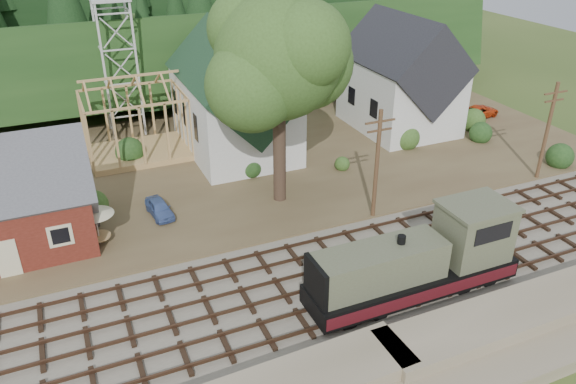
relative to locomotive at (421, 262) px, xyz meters
name	(u,v)px	position (x,y,z in m)	size (l,w,h in m)	color
ground	(315,285)	(-4.99, 3.00, -2.15)	(140.00, 140.00, 0.00)	#384C1E
railroad_bed	(315,284)	(-4.99, 3.00, -2.07)	(64.00, 11.00, 0.16)	#726B5B
village_flat	(221,163)	(-4.99, 21.00, -2.00)	(64.00, 26.00, 0.30)	brown
hillside	(160,86)	(-4.99, 45.00, -2.15)	(70.00, 28.00, 8.00)	#1E3F19
ridge	(136,55)	(-4.99, 61.00, -2.15)	(80.00, 20.00, 12.00)	black
depot	(2,205)	(-20.99, 14.00, 1.07)	(10.80, 7.41, 9.00)	#531C13
church	(235,96)	(-2.99, 22.68, 3.03)	(8.40, 15.17, 13.00)	silver
farmhouse	(401,80)	(13.01, 22.00, 2.72)	(8.40, 10.80, 10.60)	silver
timber_frame	(135,123)	(-10.99, 25.00, 1.12)	(8.20, 6.20, 6.99)	tan
lattice_tower	(113,26)	(-10.99, 31.00, 7.88)	(3.20, 3.20, 12.12)	silver
big_tree	(281,64)	(-2.82, 13.08, 8.07)	(10.90, 8.40, 14.70)	#38281E
telegraph_pole_near	(377,164)	(2.01, 8.20, 2.10)	(2.20, 0.28, 8.00)	#4C331E
telegraph_pole_far	(547,130)	(17.01, 8.20, 2.10)	(2.20, 0.28, 8.00)	#4C331E
locomotive	(421,262)	(0.00, 0.00, 0.00)	(12.16, 3.04, 4.86)	black
car_blue	(159,208)	(-11.56, 14.09, -1.29)	(1.32, 3.28, 1.12)	#506BAB
car_red	(479,111)	(22.00, 20.94, -1.24)	(2.01, 4.37, 1.21)	red
patio_set	(94,212)	(-15.84, 12.14, 0.38)	(2.35, 2.35, 2.61)	silver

